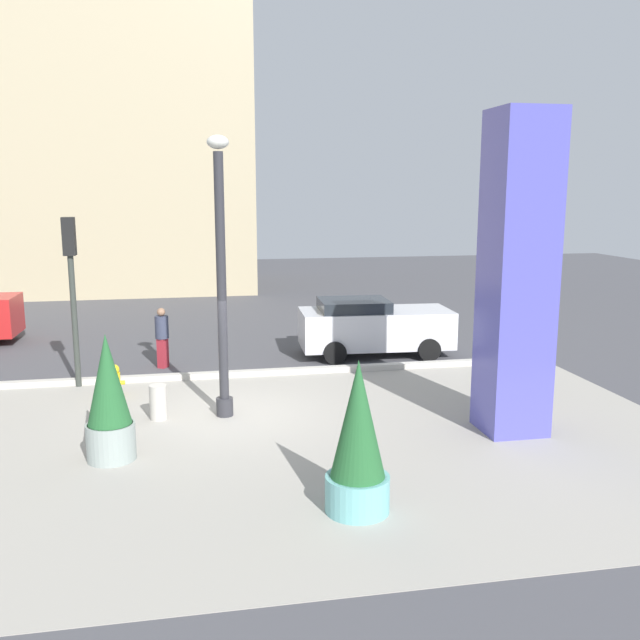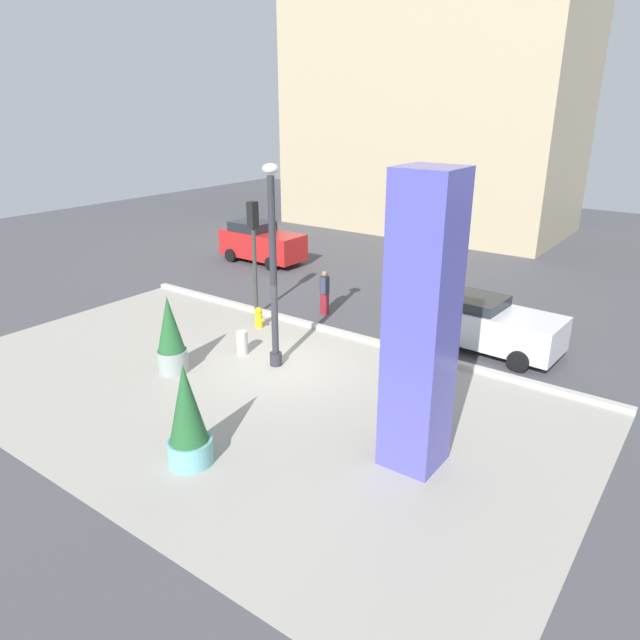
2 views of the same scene
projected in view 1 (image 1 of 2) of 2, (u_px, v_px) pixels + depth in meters
name	position (u px, v px, depth m)	size (l,w,h in m)	color
ground_plane	(223.00, 369.00, 18.61)	(60.00, 60.00, 0.00)	#47474C
plaza_pavement	(240.00, 450.00, 12.81)	(18.00, 10.00, 0.02)	#9E998E
curb_strip	(225.00, 375.00, 17.74)	(18.00, 0.24, 0.16)	#B7B2A8
lamp_post	(221.00, 284.00, 14.22)	(0.44, 0.44, 5.83)	#2D2D33
art_pillar_blue	(517.00, 276.00, 13.29)	(1.18, 1.18, 6.25)	#4C4CAD
potted_plant_by_pillar	(358.00, 443.00, 10.16)	(0.97, 0.97, 2.34)	#6BB2B2
potted_plant_mid_plaza	(109.00, 401.00, 12.15)	(0.86, 0.86, 2.30)	gray
fire_hydrant	(115.00, 380.00, 16.15)	(0.36, 0.26, 0.75)	gold
concrete_bollard	(158.00, 402.00, 14.44)	(0.36, 0.36, 0.75)	#B2ADA3
traffic_light_corner	(71.00, 273.00, 16.44)	(0.28, 0.42, 4.13)	#333833
car_passing_lane	(373.00, 326.00, 20.07)	(4.43, 2.25, 1.65)	silver
pedestrian_by_curb	(162.00, 335.00, 18.61)	(0.49, 0.49, 1.64)	maroon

